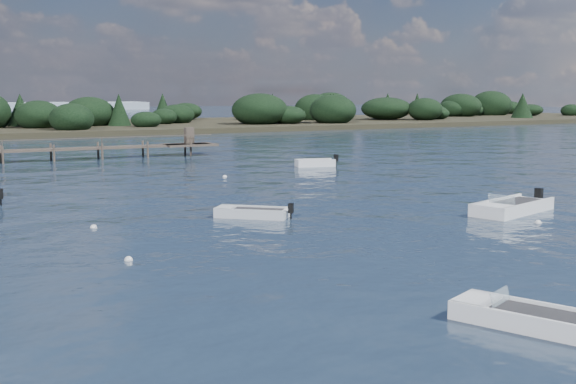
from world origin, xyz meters
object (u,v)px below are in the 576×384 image
tender_far_grey_b (315,164)px  dinghy_near_olive (532,322)px  dinghy_mid_white_a (512,209)px  dinghy_mid_grey (252,215)px

tender_far_grey_b → dinghy_near_olive: size_ratio=0.82×
tender_far_grey_b → dinghy_mid_white_a: dinghy_mid_white_a is taller
dinghy_mid_white_a → dinghy_near_olive: 18.89m
dinghy_mid_grey → dinghy_mid_white_a: size_ratio=0.62×
tender_far_grey_b → dinghy_near_olive: 41.37m
tender_far_grey_b → dinghy_near_olive: (-14.90, -38.59, -0.03)m
tender_far_grey_b → dinghy_mid_grey: 24.64m
dinghy_near_olive → dinghy_mid_grey: bearing=89.2°
dinghy_mid_white_a → dinghy_near_olive: bearing=-132.6°
dinghy_near_olive → tender_far_grey_b: bearing=68.9°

